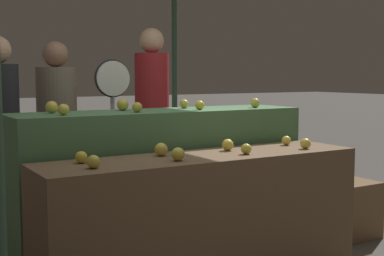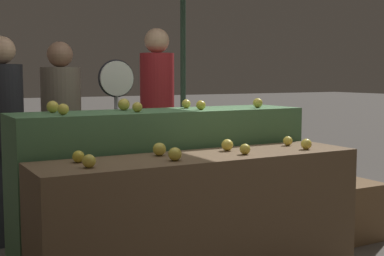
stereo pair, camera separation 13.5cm
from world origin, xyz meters
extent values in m
cylinder|color=#33513D|center=(1.47, 3.02, 1.38)|extent=(0.07, 0.07, 2.75)
cube|color=brown|center=(0.00, 0.00, 0.43)|extent=(2.23, 0.55, 0.85)
cube|color=#4C7A4C|center=(0.00, 0.60, 0.56)|extent=(2.23, 0.55, 1.12)
sphere|color=gold|center=(-0.80, -0.10, 0.89)|extent=(0.08, 0.08, 0.08)
sphere|color=gold|center=(-0.26, -0.12, 0.90)|extent=(0.08, 0.08, 0.08)
sphere|color=gold|center=(0.26, -0.11, 0.89)|extent=(0.07, 0.07, 0.07)
sphere|color=yellow|center=(0.78, -0.12, 0.89)|extent=(0.08, 0.08, 0.08)
sphere|color=gold|center=(-0.80, 0.11, 0.89)|extent=(0.07, 0.07, 0.07)
sphere|color=gold|center=(-0.26, 0.12, 0.90)|extent=(0.09, 0.09, 0.09)
sphere|color=yellow|center=(0.26, 0.10, 0.89)|extent=(0.08, 0.08, 0.08)
sphere|color=yellow|center=(0.80, 0.11, 0.89)|extent=(0.07, 0.07, 0.07)
sphere|color=yellow|center=(-0.78, 0.48, 1.15)|extent=(0.08, 0.08, 0.08)
sphere|color=gold|center=(-0.25, 0.48, 1.15)|extent=(0.07, 0.07, 0.07)
sphere|color=gold|center=(0.27, 0.49, 1.15)|extent=(0.07, 0.07, 0.07)
sphere|color=gold|center=(0.80, 0.49, 1.15)|extent=(0.08, 0.08, 0.08)
sphere|color=yellow|center=(-0.79, 0.71, 1.16)|extent=(0.08, 0.08, 0.08)
sphere|color=gold|center=(-0.26, 0.71, 1.16)|extent=(0.09, 0.09, 0.09)
sphere|color=gold|center=(0.27, 0.72, 1.15)|extent=(0.07, 0.07, 0.07)
cylinder|color=#99999E|center=(-0.09, 1.32, 0.69)|extent=(0.04, 0.04, 1.38)
cylinder|color=black|center=(-0.09, 1.31, 1.35)|extent=(0.32, 0.01, 0.32)
cylinder|color=silver|center=(-0.09, 1.30, 1.35)|extent=(0.30, 0.02, 0.30)
cylinder|color=#99999E|center=(-0.09, 1.30, 1.13)|extent=(0.01, 0.01, 0.14)
cylinder|color=#99999E|center=(-0.09, 1.30, 1.06)|extent=(0.20, 0.20, 0.03)
cube|color=#2D2D38|center=(-0.51, 1.55, 0.39)|extent=(0.28, 0.20, 0.77)
cylinder|color=#756656|center=(-0.51, 1.55, 1.11)|extent=(0.40, 0.40, 0.67)
sphere|color=#936B51|center=(-0.51, 1.55, 1.55)|extent=(0.22, 0.22, 0.22)
cube|color=#2D2D38|center=(-1.00, 1.43, 0.39)|extent=(0.24, 0.14, 0.78)
cylinder|color=#232328|center=(-1.00, 1.43, 1.12)|extent=(0.32, 0.32, 0.68)
sphere|color=tan|center=(-1.00, 1.43, 1.57)|extent=(0.22, 0.22, 0.22)
cube|color=#2D2D38|center=(0.48, 1.71, 0.42)|extent=(0.28, 0.20, 0.85)
cylinder|color=maroon|center=(0.48, 1.71, 1.22)|extent=(0.40, 0.40, 0.74)
sphere|color=tan|center=(0.48, 1.71, 1.71)|extent=(0.24, 0.24, 0.24)
cube|color=brown|center=(1.57, 0.25, 0.24)|extent=(0.48, 0.48, 0.48)
camera|label=1|loc=(-1.86, -2.94, 1.38)|focal=50.00mm
camera|label=2|loc=(-1.74, -3.00, 1.38)|focal=50.00mm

